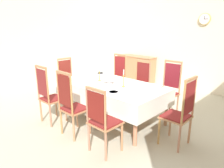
{
  "coord_description": "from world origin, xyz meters",
  "views": [
    {
      "loc": [
        2.85,
        -3.01,
        1.93
      ],
      "look_at": [
        0.09,
        -0.11,
        0.8
      ],
      "focal_mm": 32.79,
      "sensor_mm": 36.0,
      "label": 1
    }
  ],
  "objects_px": {
    "spoon_primary": "(162,87)",
    "sideboard": "(136,68)",
    "chair_south_a": "(49,94)",
    "chair_north_b": "(140,83)",
    "candlestick_west": "(99,75)",
    "bowl_near_right": "(100,74)",
    "dining_table": "(111,87)",
    "bowl_near_left": "(157,85)",
    "chair_head_east": "(180,112)",
    "candlestick_east": "(124,80)",
    "mounted_clock": "(205,19)",
    "soup_tureen": "(109,79)",
    "chair_south_b": "(71,104)",
    "chair_north_c": "(169,88)",
    "chair_north_a": "(117,77)",
    "bowl_far_left": "(113,93)",
    "chair_south_c": "(102,119)",
    "chair_head_west": "(68,79)",
    "spoon_secondary": "(98,73)"
  },
  "relations": [
    {
      "from": "chair_head_east",
      "to": "soup_tureen",
      "type": "distance_m",
      "value": 1.62
    },
    {
      "from": "candlestick_west",
      "to": "candlestick_east",
      "type": "relative_size",
      "value": 0.92
    },
    {
      "from": "bowl_near_right",
      "to": "spoon_primary",
      "type": "height_order",
      "value": "bowl_near_right"
    },
    {
      "from": "chair_south_b",
      "to": "chair_south_a",
      "type": "bearing_deg",
      "value": 179.98
    },
    {
      "from": "candlestick_west",
      "to": "sideboard",
      "type": "xyz_separation_m",
      "value": [
        -1.21,
        2.93,
        -0.45
      ]
    },
    {
      "from": "candlestick_east",
      "to": "mounted_clock",
      "type": "bearing_deg",
      "value": 85.46
    },
    {
      "from": "chair_south_a",
      "to": "bowl_near_right",
      "type": "relative_size",
      "value": 6.26
    },
    {
      "from": "dining_table",
      "to": "chair_south_a",
      "type": "relative_size",
      "value": 1.89
    },
    {
      "from": "dining_table",
      "to": "chair_head_east",
      "type": "distance_m",
      "value": 1.55
    },
    {
      "from": "spoon_primary",
      "to": "spoon_secondary",
      "type": "distance_m",
      "value": 1.81
    },
    {
      "from": "chair_south_a",
      "to": "sideboard",
      "type": "xyz_separation_m",
      "value": [
        -0.8,
        3.94,
        -0.16
      ]
    },
    {
      "from": "chair_north_b",
      "to": "mounted_clock",
      "type": "height_order",
      "value": "mounted_clock"
    },
    {
      "from": "chair_north_b",
      "to": "chair_north_c",
      "type": "distance_m",
      "value": 0.78
    },
    {
      "from": "chair_south_b",
      "to": "chair_south_c",
      "type": "distance_m",
      "value": 0.78
    },
    {
      "from": "dining_table",
      "to": "bowl_near_left",
      "type": "relative_size",
      "value": 15.23
    },
    {
      "from": "bowl_near_right",
      "to": "candlestick_east",
      "type": "bearing_deg",
      "value": -21.15
    },
    {
      "from": "chair_south_b",
      "to": "dining_table",
      "type": "bearing_deg",
      "value": 90.37
    },
    {
      "from": "spoon_primary",
      "to": "sideboard",
      "type": "distance_m",
      "value": 3.45
    },
    {
      "from": "chair_head_east",
      "to": "soup_tureen",
      "type": "xyz_separation_m",
      "value": [
        -1.6,
        0.0,
        0.26
      ]
    },
    {
      "from": "chair_south_a",
      "to": "chair_north_c",
      "type": "relative_size",
      "value": 0.99
    },
    {
      "from": "dining_table",
      "to": "chair_south_a",
      "type": "height_order",
      "value": "chair_south_a"
    },
    {
      "from": "soup_tureen",
      "to": "spoon_primary",
      "type": "height_order",
      "value": "soup_tureen"
    },
    {
      "from": "chair_south_a",
      "to": "chair_south_b",
      "type": "bearing_deg",
      "value": -0.02
    },
    {
      "from": "chair_north_c",
      "to": "candlestick_east",
      "type": "height_order",
      "value": "chair_north_c"
    },
    {
      "from": "chair_south_b",
      "to": "bowl_near_right",
      "type": "relative_size",
      "value": 6.28
    },
    {
      "from": "chair_north_b",
      "to": "spoon_primary",
      "type": "distance_m",
      "value": 1.04
    },
    {
      "from": "chair_north_a",
      "to": "chair_north_b",
      "type": "distance_m",
      "value": 0.76
    },
    {
      "from": "bowl_near_right",
      "to": "spoon_secondary",
      "type": "distance_m",
      "value": 0.12
    },
    {
      "from": "chair_north_a",
      "to": "candlestick_west",
      "type": "height_order",
      "value": "chair_north_a"
    },
    {
      "from": "dining_table",
      "to": "chair_north_b",
      "type": "distance_m",
      "value": 1.02
    },
    {
      "from": "dining_table",
      "to": "mounted_clock",
      "type": "distance_m",
      "value": 3.53
    },
    {
      "from": "chair_south_b",
      "to": "bowl_near_left",
      "type": "xyz_separation_m",
      "value": [
        0.8,
        1.52,
        0.18
      ]
    },
    {
      "from": "bowl_near_right",
      "to": "chair_north_a",
      "type": "bearing_deg",
      "value": 87.23
    },
    {
      "from": "bowl_near_left",
      "to": "bowl_far_left",
      "type": "bearing_deg",
      "value": -108.69
    },
    {
      "from": "chair_head_east",
      "to": "spoon_primary",
      "type": "relative_size",
      "value": 6.74
    },
    {
      "from": "chair_south_b",
      "to": "chair_north_b",
      "type": "relative_size",
      "value": 1.07
    },
    {
      "from": "chair_north_c",
      "to": "chair_head_west",
      "type": "distance_m",
      "value": 2.55
    },
    {
      "from": "chair_north_c",
      "to": "mounted_clock",
      "type": "bearing_deg",
      "value": -84.93
    },
    {
      "from": "chair_head_east",
      "to": "mounted_clock",
      "type": "relative_size",
      "value": 3.69
    },
    {
      "from": "bowl_near_left",
      "to": "sideboard",
      "type": "height_order",
      "value": "sideboard"
    },
    {
      "from": "chair_south_a",
      "to": "chair_north_a",
      "type": "relative_size",
      "value": 0.99
    },
    {
      "from": "chair_south_a",
      "to": "chair_north_b",
      "type": "relative_size",
      "value": 1.06
    },
    {
      "from": "chair_north_b",
      "to": "sideboard",
      "type": "bearing_deg",
      "value": -50.84
    },
    {
      "from": "chair_north_b",
      "to": "bowl_near_right",
      "type": "bearing_deg",
      "value": 36.23
    },
    {
      "from": "dining_table",
      "to": "soup_tureen",
      "type": "distance_m",
      "value": 0.18
    },
    {
      "from": "chair_north_a",
      "to": "chair_south_c",
      "type": "distance_m",
      "value": 2.54
    },
    {
      "from": "candlestick_east",
      "to": "bowl_near_right",
      "type": "height_order",
      "value": "candlestick_east"
    },
    {
      "from": "chair_south_a",
      "to": "mounted_clock",
      "type": "height_order",
      "value": "mounted_clock"
    },
    {
      "from": "chair_north_c",
      "to": "chair_head_east",
      "type": "xyz_separation_m",
      "value": [
        0.76,
        -1.02,
        -0.01
      ]
    },
    {
      "from": "chair_south_a",
      "to": "spoon_primary",
      "type": "distance_m",
      "value": 2.27
    }
  ]
}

